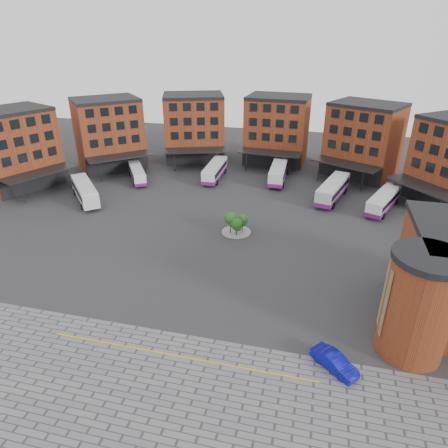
% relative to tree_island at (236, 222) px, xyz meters
% --- Properties ---
extents(ground, '(160.00, 160.00, 0.00)m').
position_rel_tree_island_xyz_m(ground, '(-1.99, -11.56, -1.87)').
color(ground, '#28282B').
rests_on(ground, ground).
extents(paving_zone, '(50.00, 22.00, 0.02)m').
position_rel_tree_island_xyz_m(paving_zone, '(0.01, -33.56, -1.86)').
color(paving_zone, slate).
rests_on(paving_zone, ground).
extents(yellow_line, '(26.00, 0.15, 0.02)m').
position_rel_tree_island_xyz_m(yellow_line, '(0.01, -25.56, -1.84)').
color(yellow_line, gold).
rests_on(yellow_line, paving_zone).
extents(main_building, '(94.14, 42.48, 14.60)m').
position_rel_tree_island_xyz_m(main_building, '(-6.76, 26.69, 5.36)').
color(main_building, maroon).
rests_on(main_building, ground).
extents(tree_island, '(4.40, 4.40, 3.50)m').
position_rel_tree_island_xyz_m(tree_island, '(0.00, 0.00, 0.00)').
color(tree_island, gray).
rests_on(tree_island, ground).
extents(bus_a, '(9.77, 10.58, 3.32)m').
position_rel_tree_island_xyz_m(bus_a, '(-28.53, 6.06, 0.10)').
color(bus_a, silver).
rests_on(bus_a, ground).
extents(bus_b, '(7.24, 9.62, 2.80)m').
position_rel_tree_island_xyz_m(bus_b, '(-24.02, 17.80, -0.35)').
color(bus_b, white).
rests_on(bus_b, ground).
extents(bus_c, '(3.01, 11.43, 3.21)m').
position_rel_tree_island_xyz_m(bus_c, '(-9.22, 22.66, -0.13)').
color(bus_c, white).
rests_on(bus_c, ground).
extents(bus_d, '(3.18, 12.15, 3.42)m').
position_rel_tree_island_xyz_m(bus_d, '(3.42, 24.58, -0.02)').
color(bus_d, silver).
rests_on(bus_d, ground).
extents(bus_e, '(6.09, 12.55, 3.45)m').
position_rel_tree_island_xyz_m(bus_e, '(13.96, 17.03, 0.00)').
color(bus_e, silver).
rests_on(bus_e, ground).
extents(bus_f, '(6.72, 11.29, 3.15)m').
position_rel_tree_island_xyz_m(bus_f, '(22.28, 14.37, -0.16)').
color(bus_f, white).
rests_on(bus_f, ground).
extents(blue_car, '(4.53, 4.15, 1.51)m').
position_rel_tree_island_xyz_m(blue_car, '(14.19, -23.56, -1.12)').
color(blue_car, '#0B0E98').
rests_on(blue_car, ground).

